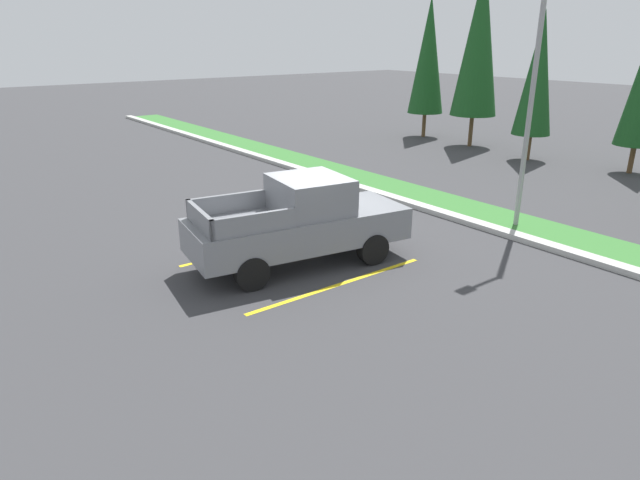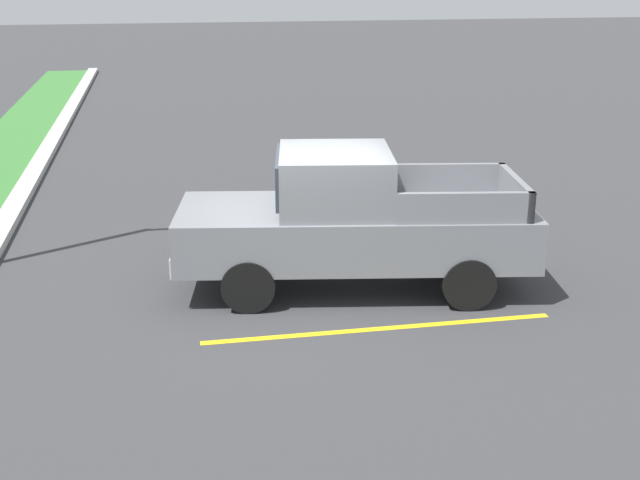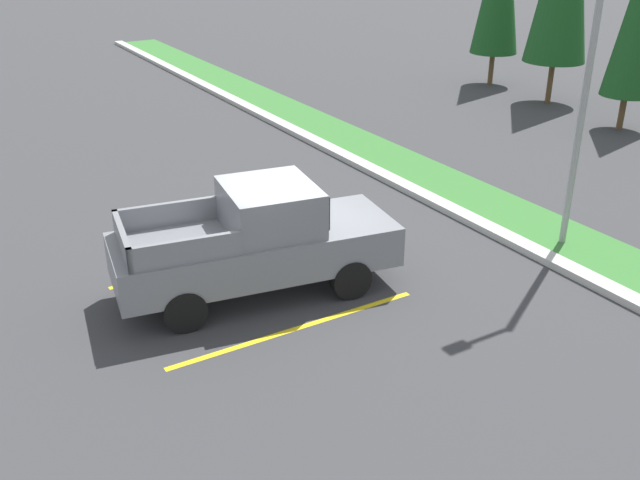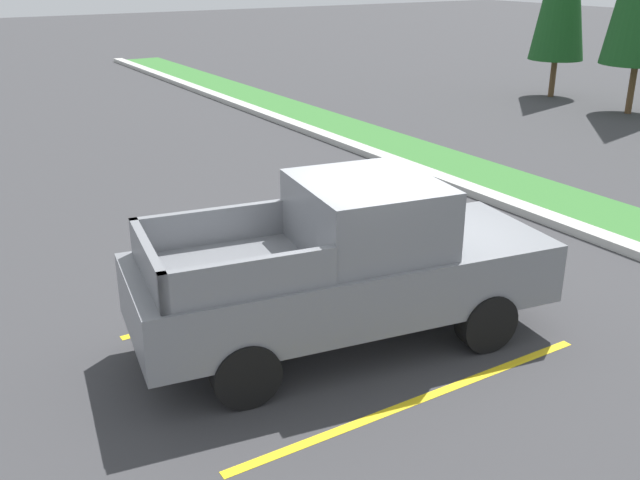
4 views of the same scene
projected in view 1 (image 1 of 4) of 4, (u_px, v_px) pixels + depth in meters
ground_plane at (319, 255)px, 13.96m from camera, size 120.00×120.00×0.00m
parking_line_near at (265, 245)px, 14.62m from camera, size 0.12×4.80×0.01m
parking_line_far at (340, 284)px, 12.30m from camera, size 0.12×4.80×0.01m
curb_strip at (451, 216)px, 16.78m from camera, size 56.00×0.40×0.15m
grass_median at (474, 211)px, 17.42m from camera, size 56.00×1.80×0.06m
pickup_truck_main at (301, 222)px, 13.13m from camera, size 2.69×5.46×2.10m
street_light at (531, 75)px, 14.57m from camera, size 0.24×1.49×7.31m
cypress_tree_leftmost at (428, 56)px, 29.12m from camera, size 1.87×1.87×7.18m
cypress_tree_left_inner at (479, 40)px, 26.21m from camera, size 2.21×2.21×8.50m
cypress_tree_center at (538, 74)px, 23.54m from camera, size 1.63×1.63×6.27m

